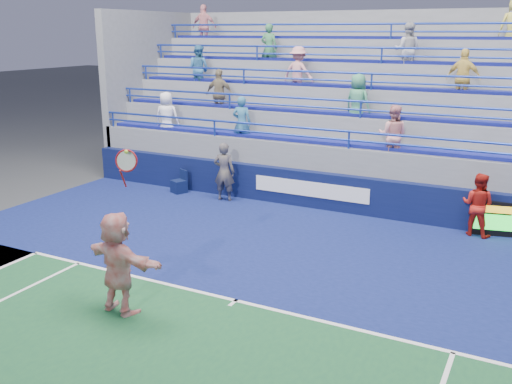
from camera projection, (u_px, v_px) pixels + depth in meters
The scene contains 8 objects.
ground at pixel (236, 302), 11.18m from camera, with size 120.00×120.00×0.00m, color #333538.
sponsor_wall at pixel (344, 194), 16.59m from camera, with size 18.00×0.32×1.10m.
bleacher_stand at pixel (381, 139), 19.54m from camera, with size 18.00×5.60×6.13m.
serve_speed_board at pixel (497, 219), 14.63m from camera, with size 1.33×0.42×0.92m.
judge_chair at pixel (179, 186), 18.64m from camera, with size 0.56×0.58×0.76m.
tennis_player at pixel (118, 263), 10.52m from camera, with size 1.89×0.84×3.16m.
line_judge at pixel (224, 172), 17.61m from camera, with size 0.67×0.44×1.84m, color #131636.
ball_girl at pixel (478, 205), 14.59m from camera, with size 0.81×0.63×1.66m, color #AC1B13.
Camera 1 is at (5.01, -8.86, 5.11)m, focal length 40.00 mm.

